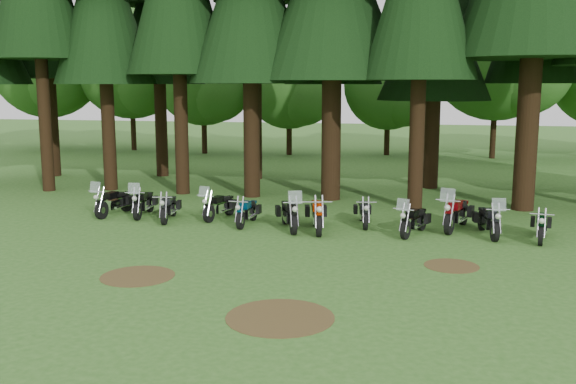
# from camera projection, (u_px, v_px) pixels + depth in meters

# --- Properties ---
(ground) EXTENTS (120.00, 120.00, 0.00)m
(ground) POSITION_uv_depth(u_px,v_px,m) (276.00, 261.00, 16.88)
(ground) COLOR #306520
(ground) RESTS_ON ground
(decid_0) EXTENTS (8.00, 7.78, 10.00)m
(decid_0) POSITION_uv_depth(u_px,v_px,m) (50.00, 65.00, 44.79)
(decid_0) COLOR black
(decid_0) RESTS_ON ground
(decid_1) EXTENTS (7.91, 7.69, 9.88)m
(decid_1) POSITION_uv_depth(u_px,v_px,m) (134.00, 66.00, 44.04)
(decid_1) COLOR black
(decid_1) RESTS_ON ground
(decid_2) EXTENTS (6.72, 6.53, 8.40)m
(decid_2) POSITION_uv_depth(u_px,v_px,m) (206.00, 79.00, 42.09)
(decid_2) COLOR black
(decid_2) RESTS_ON ground
(decid_3) EXTENTS (6.12, 5.95, 7.65)m
(decid_3) POSITION_uv_depth(u_px,v_px,m) (293.00, 86.00, 41.33)
(decid_3) COLOR black
(decid_3) RESTS_ON ground
(decid_4) EXTENTS (5.93, 5.76, 7.41)m
(decid_4) POSITION_uv_depth(u_px,v_px,m) (392.00, 88.00, 41.22)
(decid_4) COLOR black
(decid_4) RESTS_ON ground
(decid_5) EXTENTS (8.45, 8.21, 10.56)m
(decid_5) POSITION_uv_depth(u_px,v_px,m) (504.00, 57.00, 38.94)
(decid_5) COLOR black
(decid_5) RESTS_ON ground
(dirt_patch_0) EXTENTS (1.80, 1.80, 0.01)m
(dirt_patch_0) POSITION_uv_depth(u_px,v_px,m) (138.00, 276.00, 15.57)
(dirt_patch_0) COLOR #4C3D1E
(dirt_patch_0) RESTS_ON ground
(dirt_patch_1) EXTENTS (1.40, 1.40, 0.01)m
(dirt_patch_1) POSITION_uv_depth(u_px,v_px,m) (451.00, 266.00, 16.44)
(dirt_patch_1) COLOR #4C3D1E
(dirt_patch_1) RESTS_ON ground
(dirt_patch_2) EXTENTS (2.20, 2.20, 0.01)m
(dirt_patch_2) POSITION_uv_depth(u_px,v_px,m) (280.00, 317.00, 12.82)
(dirt_patch_2) COLOR #4C3D1E
(dirt_patch_2) RESTS_ON ground
(motorcycle_0) EXTENTS (0.59, 2.15, 1.35)m
(motorcycle_0) POSITION_uv_depth(u_px,v_px,m) (114.00, 203.00, 22.74)
(motorcycle_0) COLOR black
(motorcycle_0) RESTS_ON ground
(motorcycle_1) EXTENTS (0.54, 2.14, 1.34)m
(motorcycle_1) POSITION_uv_depth(u_px,v_px,m) (144.00, 204.00, 22.59)
(motorcycle_1) COLOR black
(motorcycle_1) RESTS_ON ground
(motorcycle_2) EXTENTS (0.49, 2.02, 0.83)m
(motorcycle_2) POSITION_uv_depth(u_px,v_px,m) (169.00, 208.00, 21.88)
(motorcycle_2) COLOR black
(motorcycle_2) RESTS_ON ground
(motorcycle_3) EXTENTS (0.69, 2.02, 1.28)m
(motorcycle_3) POSITION_uv_depth(u_px,v_px,m) (219.00, 207.00, 22.14)
(motorcycle_3) COLOR black
(motorcycle_3) RESTS_ON ground
(motorcycle_4) EXTENTS (0.30, 1.98, 0.80)m
(motorcycle_4) POSITION_uv_depth(u_px,v_px,m) (247.00, 213.00, 21.19)
(motorcycle_4) COLOR black
(motorcycle_4) RESTS_ON ground
(motorcycle_5) EXTENTS (1.10, 2.21, 1.43)m
(motorcycle_5) POSITION_uv_depth(u_px,v_px,m) (289.00, 215.00, 20.52)
(motorcycle_5) COLOR black
(motorcycle_5) RESTS_ON ground
(motorcycle_6) EXTENTS (0.68, 2.33, 0.96)m
(motorcycle_6) POSITION_uv_depth(u_px,v_px,m) (317.00, 215.00, 20.35)
(motorcycle_6) COLOR black
(motorcycle_6) RESTS_ON ground
(motorcycle_7) EXTENTS (0.47, 1.96, 0.80)m
(motorcycle_7) POSITION_uv_depth(u_px,v_px,m) (364.00, 213.00, 21.14)
(motorcycle_7) COLOR black
(motorcycle_7) RESTS_ON ground
(motorcycle_8) EXTENTS (0.91, 2.00, 1.28)m
(motorcycle_8) POSITION_uv_depth(u_px,v_px,m) (414.00, 221.00, 19.78)
(motorcycle_8) COLOR black
(motorcycle_8) RESTS_ON ground
(motorcycle_9) EXTENTS (1.02, 2.35, 1.50)m
(motorcycle_9) POSITION_uv_depth(u_px,v_px,m) (457.00, 214.00, 20.47)
(motorcycle_9) COLOR black
(motorcycle_9) RESTS_ON ground
(motorcycle_10) EXTENTS (0.62, 2.16, 1.36)m
(motorcycle_10) POSITION_uv_depth(u_px,v_px,m) (488.00, 221.00, 19.64)
(motorcycle_10) COLOR black
(motorcycle_10) RESTS_ON ground
(motorcycle_11) EXTENTS (0.45, 2.01, 0.82)m
(motorcycle_11) POSITION_uv_depth(u_px,v_px,m) (541.00, 226.00, 19.11)
(motorcycle_11) COLOR black
(motorcycle_11) RESTS_ON ground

